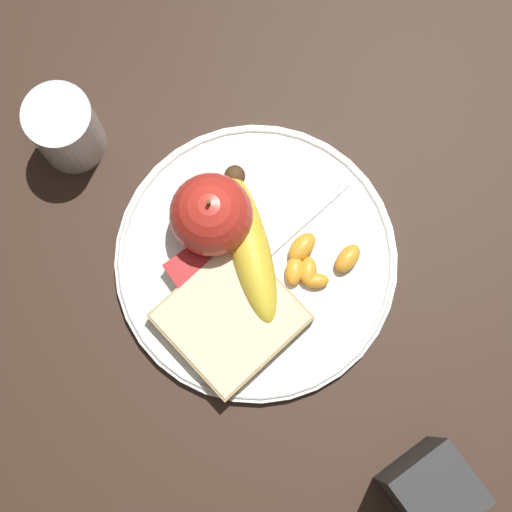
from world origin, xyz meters
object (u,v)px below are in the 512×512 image
object	(u,v)px
apple	(211,215)
banana	(252,242)
plate	(256,260)
condiment_caddy	(428,492)
bread_slice	(231,318)
fork	(268,250)
juice_glass	(66,130)
jam_packet	(189,269)

from	to	relation	value
apple	banana	xyz separation A→B (m)	(-0.02, 0.04, -0.02)
plate	condiment_caddy	xyz separation A→B (m)	(0.00, 0.27, 0.04)
apple	banana	size ratio (longest dim) A/B	0.56
apple	bread_slice	bearing A→B (deg)	64.90
fork	bread_slice	bearing A→B (deg)	19.33
plate	juice_glass	world-z (taller)	juice_glass
juice_glass	apple	bearing A→B (deg)	112.49
fork	jam_packet	bearing A→B (deg)	-27.87
bread_slice	plate	bearing A→B (deg)	-148.48
jam_packet	condiment_caddy	world-z (taller)	condiment_caddy
apple	bread_slice	world-z (taller)	apple
fork	apple	bearing A→B (deg)	-68.51
apple	jam_packet	world-z (taller)	apple
juice_glass	fork	size ratio (longest dim) A/B	0.47
jam_packet	condiment_caddy	size ratio (longest dim) A/B	0.42
bread_slice	jam_packet	bearing A→B (deg)	-85.83
apple	banana	distance (m)	0.05
plate	apple	xyz separation A→B (m)	(0.01, -0.06, 0.05)
plate	bread_slice	bearing A→B (deg)	31.52
apple	condiment_caddy	distance (m)	0.33
juice_glass	plate	bearing A→B (deg)	110.33
bread_slice	jam_packet	distance (m)	0.06
banana	apple	bearing A→B (deg)	-65.45
plate	juice_glass	bearing A→B (deg)	-69.67
fork	condiment_caddy	world-z (taller)	condiment_caddy
juice_glass	bread_slice	distance (m)	0.25
plate	fork	distance (m)	0.02
condiment_caddy	plate	bearing A→B (deg)	-90.80
plate	condiment_caddy	bearing A→B (deg)	89.20
apple	bread_slice	distance (m)	0.10
juice_glass	condiment_caddy	size ratio (longest dim) A/B	0.90
bread_slice	fork	size ratio (longest dim) A/B	0.71
bread_slice	jam_packet	size ratio (longest dim) A/B	3.23
juice_glass	apple	world-z (taller)	apple
plate	bread_slice	distance (m)	0.07
bread_slice	apple	bearing A→B (deg)	-115.10
apple	juice_glass	bearing A→B (deg)	-67.51
juice_glass	bread_slice	size ratio (longest dim) A/B	0.66
plate	condiment_caddy	distance (m)	0.28
condiment_caddy	juice_glass	bearing A→B (deg)	-81.17
plate	condiment_caddy	world-z (taller)	condiment_caddy
banana	condiment_caddy	xyz separation A→B (m)	(0.01, 0.29, 0.02)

